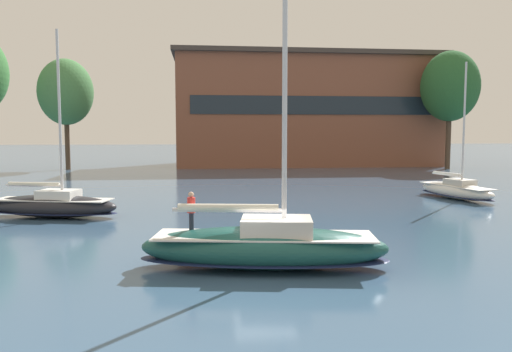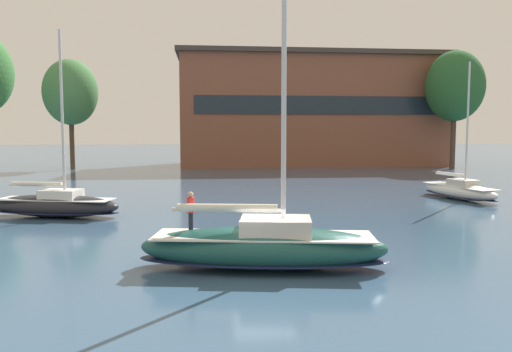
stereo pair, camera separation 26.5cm
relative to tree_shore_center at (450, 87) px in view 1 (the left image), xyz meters
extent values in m
plane|color=#385675|center=(-34.85, -51.90, -12.38)|extent=(400.00, 400.00, 0.00)
cube|color=brown|center=(-19.76, 11.50, -3.58)|extent=(42.51, 15.49, 17.61)
cube|color=#1E2833|center=(-19.76, 3.68, -2.70)|extent=(38.26, 0.10, 2.82)
cube|color=#423833|center=(-19.76, 11.50, 5.57)|extent=(43.71, 16.69, 0.70)
cylinder|color=#4C3828|center=(0.00, 0.00, -7.61)|extent=(0.76, 0.76, 9.55)
ellipsoid|color=#285B2D|center=(0.00, 0.00, 0.05)|extent=(8.60, 8.60, 10.51)
cylinder|color=#4C3828|center=(-57.03, 4.75, -7.99)|extent=(0.70, 0.70, 8.80)
ellipsoid|color=#477F47|center=(-57.03, 4.75, -0.93)|extent=(7.92, 7.92, 9.68)
ellipsoid|color=#194C47|center=(-34.85, -51.90, -11.51)|extent=(10.58, 4.42, 1.74)
ellipsoid|color=#19234C|center=(-34.85, -51.90, -11.99)|extent=(10.69, 4.46, 0.21)
cube|color=silver|center=(-34.85, -51.90, -11.00)|extent=(9.29, 3.77, 0.06)
cube|color=beige|center=(-34.34, -51.98, -10.61)|extent=(3.15, 2.43, 0.72)
cylinder|color=silver|center=(-34.03, -52.03, -4.56)|extent=(0.21, 0.21, 12.83)
cylinder|color=silver|center=(-36.32, -51.67, -9.95)|extent=(4.59, 0.88, 0.17)
cylinder|color=silver|center=(-36.32, -51.67, -9.82)|extent=(4.15, 0.92, 0.28)
cylinder|color=#232838|center=(-37.83, -51.09, -10.55)|extent=(0.23, 0.23, 0.85)
cylinder|color=red|center=(-37.83, -51.09, -9.80)|extent=(0.39, 0.39, 0.65)
sphere|color=tan|center=(-37.83, -51.09, -9.35)|extent=(0.24, 0.24, 0.24)
ellipsoid|color=white|center=(-16.00, -32.40, -11.69)|extent=(4.07, 8.45, 1.38)
ellipsoid|color=#19234C|center=(-16.00, -32.40, -12.07)|extent=(4.11, 8.53, 0.17)
cube|color=silver|center=(-16.00, -32.40, -11.28)|extent=(3.49, 7.41, 0.06)
cube|color=beige|center=(-15.90, -32.80, -10.97)|extent=(2.07, 2.58, 0.57)
cylinder|color=silver|center=(-15.85, -33.04, -6.16)|extent=(0.16, 0.16, 10.18)
cylinder|color=silver|center=(-16.26, -31.25, -10.44)|extent=(0.97, 3.60, 0.14)
cylinder|color=white|center=(-16.26, -31.25, -10.34)|extent=(0.96, 3.26, 0.22)
ellipsoid|color=#232328|center=(-47.18, -38.05, -11.64)|extent=(9.13, 4.47, 1.50)
ellipsoid|color=#19234C|center=(-47.18, -38.05, -12.05)|extent=(9.22, 4.52, 0.18)
cube|color=silver|center=(-47.18, -38.05, -11.20)|extent=(8.01, 3.84, 0.06)
cube|color=silver|center=(-46.75, -38.15, -10.86)|extent=(2.80, 2.26, 0.62)
cylinder|color=silver|center=(-46.49, -38.21, -5.67)|extent=(0.18, 0.18, 11.00)
cylinder|color=silver|center=(-48.42, -37.75, -10.29)|extent=(3.88, 1.08, 0.15)
cylinder|color=silver|center=(-48.42, -37.75, -10.18)|extent=(3.52, 1.07, 0.24)
camera|label=1|loc=(-37.44, -72.02, -6.71)|focal=35.00mm
camera|label=2|loc=(-37.18, -72.05, -6.71)|focal=35.00mm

